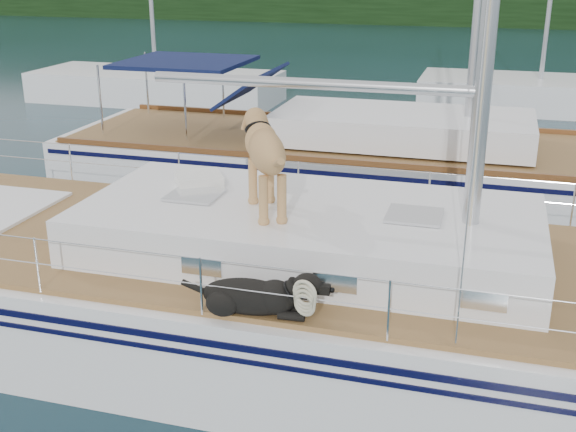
% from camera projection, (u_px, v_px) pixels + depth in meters
% --- Properties ---
extents(ground, '(120.00, 120.00, 0.00)m').
position_uv_depth(ground, '(245.00, 337.00, 9.04)').
color(ground, black).
rests_on(ground, ground).
extents(shore_bank, '(92.00, 1.00, 1.20)m').
position_uv_depth(shore_bank, '(464.00, 15.00, 50.56)').
color(shore_bank, '#595147').
rests_on(shore_bank, ground).
extents(main_sailboat, '(12.00, 3.80, 14.01)m').
position_uv_depth(main_sailboat, '(251.00, 289.00, 8.77)').
color(main_sailboat, white).
rests_on(main_sailboat, ground).
extents(neighbor_sailboat, '(11.00, 3.50, 13.30)m').
position_uv_depth(neighbor_sailboat, '(345.00, 165.00, 14.21)').
color(neighbor_sailboat, white).
rests_on(neighbor_sailboat, ground).
extents(bg_boat_west, '(8.00, 3.00, 11.65)m').
position_uv_depth(bg_boat_west, '(156.00, 87.00, 23.63)').
color(bg_boat_west, white).
rests_on(bg_boat_west, ground).
extents(bg_boat_center, '(7.20, 3.00, 11.65)m').
position_uv_depth(bg_boat_center, '(539.00, 95.00, 22.29)').
color(bg_boat_center, white).
rests_on(bg_boat_center, ground).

